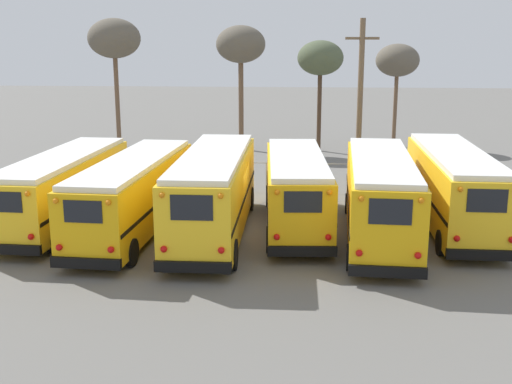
% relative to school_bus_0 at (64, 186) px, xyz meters
% --- Properties ---
extents(ground_plane, '(160.00, 160.00, 0.00)m').
position_rel_school_bus_0_xyz_m(ground_plane, '(8.11, -0.28, -1.62)').
color(ground_plane, '#66635E').
extents(school_bus_0, '(2.80, 10.26, 2.96)m').
position_rel_school_bus_0_xyz_m(school_bus_0, '(0.00, 0.00, 0.00)').
color(school_bus_0, yellow).
rests_on(school_bus_0, ground).
extents(school_bus_1, '(2.95, 10.67, 3.01)m').
position_rel_school_bus_0_xyz_m(school_bus_1, '(3.24, -0.96, 0.02)').
color(school_bus_1, '#EAAA0F').
rests_on(school_bus_1, ground).
extents(school_bus_2, '(2.63, 10.57, 3.32)m').
position_rel_school_bus_0_xyz_m(school_bus_2, '(6.49, -1.15, 0.19)').
color(school_bus_2, yellow).
rests_on(school_bus_2, ground).
extents(school_bus_3, '(2.95, 9.55, 3.02)m').
position_rel_school_bus_0_xyz_m(school_bus_3, '(9.73, 0.19, 0.03)').
color(school_bus_3, '#EAAA0F').
rests_on(school_bus_3, ground).
extents(school_bus_4, '(3.01, 10.18, 3.26)m').
position_rel_school_bus_0_xyz_m(school_bus_4, '(12.97, -1.23, 0.14)').
color(school_bus_4, '#EAAA0F').
rests_on(school_bus_4, ground).
extents(school_bus_5, '(2.67, 10.45, 3.19)m').
position_rel_school_bus_0_xyz_m(school_bus_5, '(16.22, 0.80, 0.11)').
color(school_bus_5, yellow).
rests_on(school_bus_5, ground).
extents(utility_pole, '(1.80, 0.30, 8.72)m').
position_rel_school_bus_0_xyz_m(utility_pole, '(13.03, 9.81, 2.88)').
color(utility_pole, brown).
rests_on(utility_pole, ground).
extents(bare_tree_0, '(3.08, 3.08, 7.32)m').
position_rel_school_bus_0_xyz_m(bare_tree_0, '(16.58, 21.44, 4.48)').
color(bare_tree_0, brown).
rests_on(bare_tree_0, ground).
extents(bare_tree_1, '(3.40, 3.40, 8.56)m').
position_rel_school_bus_0_xyz_m(bare_tree_1, '(5.62, 19.32, 5.56)').
color(bare_tree_1, brown).
rests_on(bare_tree_1, ground).
extents(bare_tree_2, '(3.56, 3.56, 9.01)m').
position_rel_school_bus_0_xyz_m(bare_tree_2, '(-2.87, 18.19, 5.97)').
color(bare_tree_2, brown).
rests_on(bare_tree_2, ground).
extents(bare_tree_3, '(3.13, 3.13, 7.56)m').
position_rel_school_bus_0_xyz_m(bare_tree_3, '(11.07, 19.04, 4.69)').
color(bare_tree_3, '#473323').
rests_on(bare_tree_3, ground).
extents(fence_line, '(24.27, 0.06, 1.42)m').
position_rel_school_bus_0_xyz_m(fence_line, '(8.11, 6.97, -0.63)').
color(fence_line, '#939399').
rests_on(fence_line, ground).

